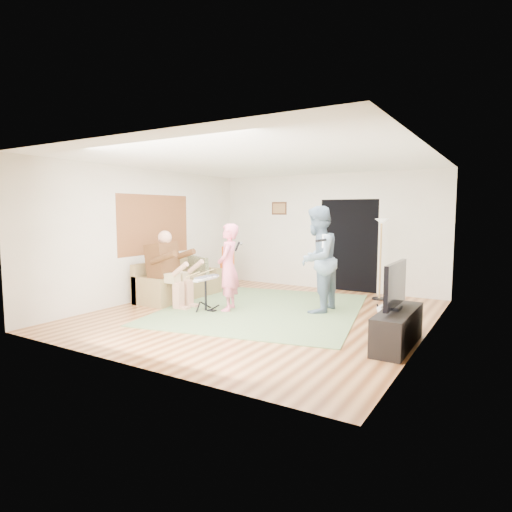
# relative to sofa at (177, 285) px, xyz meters

# --- Properties ---
(floor) EXTENTS (6.00, 6.00, 0.00)m
(floor) POSITION_rel_sofa_xyz_m (2.29, -0.33, -0.26)
(floor) COLOR brown
(floor) RESTS_ON ground
(walls) EXTENTS (5.50, 6.00, 2.70)m
(walls) POSITION_rel_sofa_xyz_m (2.29, -0.33, 1.09)
(walls) COLOR beige
(walls) RESTS_ON floor
(ceiling) EXTENTS (6.00, 6.00, 0.00)m
(ceiling) POSITION_rel_sofa_xyz_m (2.29, -0.33, 2.44)
(ceiling) COLOR white
(ceiling) RESTS_ON walls
(window_blinds) EXTENTS (0.00, 2.05, 2.05)m
(window_blinds) POSITION_rel_sofa_xyz_m (-0.46, -0.13, 1.29)
(window_blinds) COLOR brown
(window_blinds) RESTS_ON walls
(doorway) EXTENTS (2.10, 0.00, 2.10)m
(doorway) POSITION_rel_sofa_xyz_m (2.84, 2.66, 0.79)
(doorway) COLOR black
(doorway) RESTS_ON walls
(picture_frame) EXTENTS (0.42, 0.03, 0.32)m
(picture_frame) POSITION_rel_sofa_xyz_m (1.04, 2.66, 1.64)
(picture_frame) COLOR #3F2314
(picture_frame) RESTS_ON walls
(area_rug) EXTENTS (4.18, 4.48, 0.02)m
(area_rug) POSITION_rel_sofa_xyz_m (2.10, 0.03, -0.25)
(area_rug) COLOR #597346
(area_rug) RESTS_ON floor
(sofa) EXTENTS (0.80, 1.95, 0.79)m
(sofa) POSITION_rel_sofa_xyz_m (0.00, 0.00, 0.00)
(sofa) COLOR olive
(sofa) RESTS_ON floor
(drummer) EXTENTS (0.95, 0.53, 1.46)m
(drummer) POSITION_rel_sofa_xyz_m (0.43, -0.65, 0.31)
(drummer) COLOR #513017
(drummer) RESTS_ON sofa
(drum_kit) EXTENTS (0.36, 0.64, 0.66)m
(drum_kit) POSITION_rel_sofa_xyz_m (1.29, -0.65, 0.03)
(drum_kit) COLOR black
(drum_kit) RESTS_ON floor
(singer) EXTENTS (0.57, 0.69, 1.61)m
(singer) POSITION_rel_sofa_xyz_m (1.62, -0.39, 0.54)
(singer) COLOR #F66B87
(singer) RESTS_ON floor
(microphone) EXTENTS (0.06, 0.06, 0.24)m
(microphone) POSITION_rel_sofa_xyz_m (1.82, -0.39, 0.94)
(microphone) COLOR black
(microphone) RESTS_ON singer
(guitarist) EXTENTS (0.73, 0.94, 1.92)m
(guitarist) POSITION_rel_sofa_xyz_m (3.05, 0.36, 0.70)
(guitarist) COLOR slate
(guitarist) RESTS_ON floor
(guitar_held) EXTENTS (0.13, 0.60, 0.26)m
(guitar_held) POSITION_rel_sofa_xyz_m (3.25, 0.36, 1.05)
(guitar_held) COLOR white
(guitar_held) RESTS_ON guitarist
(guitar_spare) EXTENTS (0.29, 0.26, 0.82)m
(guitar_spare) POSITION_rel_sofa_xyz_m (4.46, -0.32, -0.03)
(guitar_spare) COLOR black
(guitar_spare) RESTS_ON floor
(torchiere_lamp) EXTENTS (0.30, 0.30, 1.68)m
(torchiere_lamp) POSITION_rel_sofa_xyz_m (3.73, 2.06, 0.89)
(torchiere_lamp) COLOR black
(torchiere_lamp) RESTS_ON floor
(dining_chair) EXTENTS (0.53, 0.56, 0.99)m
(dining_chair) POSITION_rel_sofa_xyz_m (0.20, 1.40, 0.09)
(dining_chair) COLOR #CAB783
(dining_chair) RESTS_ON floor
(tv_cabinet) EXTENTS (0.40, 1.40, 0.50)m
(tv_cabinet) POSITION_rel_sofa_xyz_m (4.79, -0.94, -0.01)
(tv_cabinet) COLOR black
(tv_cabinet) RESTS_ON floor
(television) EXTENTS (0.06, 1.00, 0.60)m
(television) POSITION_rel_sofa_xyz_m (4.74, -0.94, 0.59)
(television) COLOR black
(television) RESTS_ON tv_cabinet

